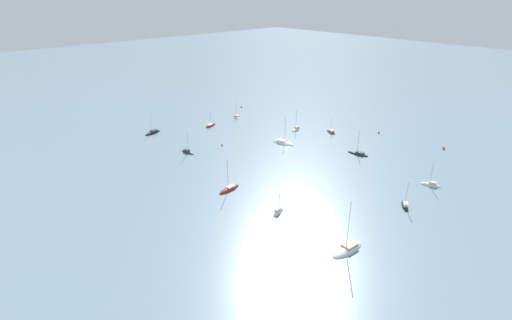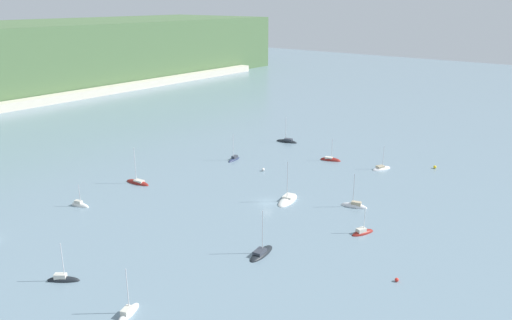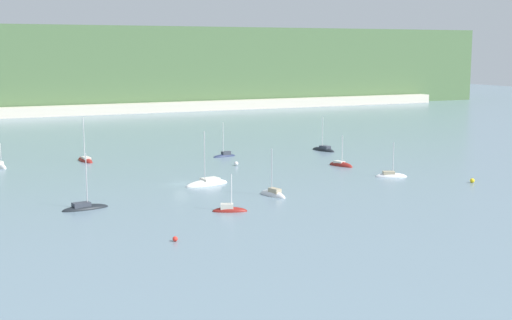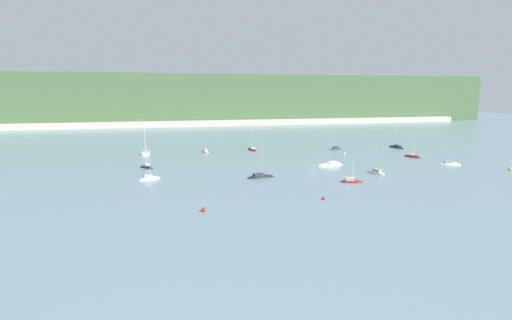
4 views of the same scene
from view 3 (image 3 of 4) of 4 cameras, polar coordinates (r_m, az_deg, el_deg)
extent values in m
plane|color=slate|center=(126.28, -6.03, -1.87)|extent=(600.00, 600.00, 0.00)
cube|color=#4C6B42|center=(308.25, -17.46, 7.08)|extent=(384.28, 85.50, 32.17)
cube|color=beige|center=(263.25, -16.02, 3.78)|extent=(326.63, 6.00, 3.47)
ellipsoid|color=silver|center=(115.08, 1.35, -2.88)|extent=(3.00, 6.04, 1.82)
cube|color=tan|center=(114.56, 1.51, -2.47)|extent=(1.59, 2.31, 0.79)
cylinder|color=#B2B2B7|center=(114.54, 1.27, -0.86)|extent=(0.14, 0.14, 7.12)
ellipsoid|color=black|center=(108.55, -13.50, -3.84)|extent=(7.32, 3.21, 1.35)
cube|color=#333842|center=(108.22, -13.80, -3.50)|extent=(2.74, 1.91, 0.67)
cylinder|color=#B2B2B7|center=(107.81, -13.40, -1.57)|extent=(0.14, 0.14, 7.93)
ellipsoid|color=silver|center=(134.32, 10.76, -1.34)|extent=(6.19, 4.24, 1.54)
cube|color=tan|center=(134.10, 10.57, -1.02)|extent=(2.51, 2.16, 0.63)
cylinder|color=silver|center=(133.82, 10.93, 0.12)|extent=(0.14, 0.14, 6.05)
ellipsoid|color=white|center=(124.67, -3.95, -1.98)|extent=(8.83, 4.72, 1.81)
cube|color=silver|center=(124.88, -3.70, -1.58)|extent=(3.40, 2.70, 0.65)
cylinder|color=#B2B2B7|center=(123.61, -4.14, 0.26)|extent=(0.14, 0.14, 8.93)
ellipsoid|color=white|center=(151.11, -19.73, -0.58)|extent=(2.45, 4.86, 1.71)
cube|color=beige|center=(151.32, -19.79, -0.24)|extent=(1.30, 1.86, 0.80)
cylinder|color=#B2B2B7|center=(150.49, -19.75, 0.44)|extent=(0.14, 0.14, 4.55)
ellipsoid|color=maroon|center=(145.33, 6.81, -0.48)|extent=(3.67, 6.14, 1.79)
cube|color=silver|center=(145.51, 6.67, -0.17)|extent=(1.94, 2.42, 0.48)
cylinder|color=silver|center=(144.65, 6.92, 0.82)|extent=(0.14, 0.14, 5.73)
ellipsoid|color=maroon|center=(154.82, -13.50, -0.09)|extent=(2.87, 7.33, 1.75)
cube|color=beige|center=(154.18, -13.44, 0.15)|extent=(1.70, 2.73, 0.51)
cylinder|color=silver|center=(154.51, -13.60, 1.69)|extent=(0.14, 0.14, 8.66)
ellipsoid|color=maroon|center=(104.12, -2.11, -4.13)|extent=(5.40, 3.51, 1.33)
cube|color=beige|center=(103.95, -2.34, -3.72)|extent=(2.16, 1.80, 0.80)
cylinder|color=silver|center=(103.50, -1.98, -2.55)|extent=(0.14, 0.14, 5.14)
ellipsoid|color=black|center=(166.86, 5.41, 0.75)|extent=(3.65, 7.32, 1.66)
cube|color=#333842|center=(166.34, 5.55, 1.01)|extent=(2.00, 2.80, 0.75)
cylinder|color=silver|center=(166.57, 5.35, 2.19)|extent=(0.14, 0.14, 7.48)
ellipsoid|color=#232D4C|center=(157.05, -2.55, 0.27)|extent=(5.70, 2.33, 1.13)
cube|color=#333842|center=(157.17, -2.42, 0.55)|extent=(2.13, 1.34, 0.84)
cylinder|color=silver|center=(156.37, -2.65, 1.69)|extent=(0.14, 0.14, 7.26)
sphere|color=yellow|center=(131.68, 16.91, -1.59)|extent=(0.82, 0.82, 0.82)
sphere|color=white|center=(144.77, -1.59, -0.29)|extent=(0.83, 0.83, 0.83)
sphere|color=red|center=(88.58, -6.49, -6.29)|extent=(0.65, 0.65, 0.65)
camera|label=1|loc=(215.34, -37.86, 14.18)|focal=28.00mm
camera|label=2|loc=(72.86, -65.20, 19.99)|focal=35.00mm
camera|label=4|loc=(13.76, -43.26, -6.77)|focal=28.00mm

